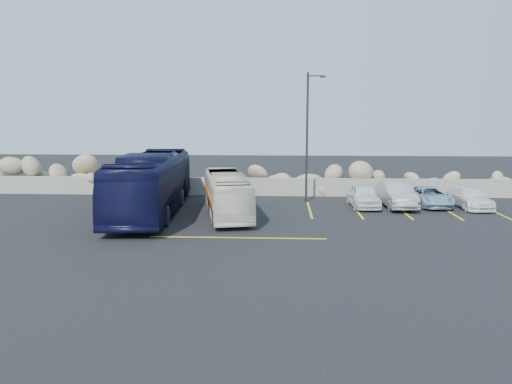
{
  "coord_description": "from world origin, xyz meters",
  "views": [
    {
      "loc": [
        1.0,
        -21.58,
        5.54
      ],
      "look_at": [
        -0.37,
        4.0,
        1.5
      ],
      "focal_mm": 35.0,
      "sensor_mm": 36.0,
      "label": 1
    }
  ],
  "objects_px": {
    "car_b": "(396,195)",
    "lamppost": "(308,134)",
    "car_a": "(363,196)",
    "car_d": "(430,196)",
    "tour_coach": "(152,184)",
    "car_c": "(470,198)",
    "vintage_bus": "(227,194)"
  },
  "relations": [
    {
      "from": "lamppost",
      "to": "car_d",
      "type": "xyz_separation_m",
      "value": [
        7.38,
        -0.84,
        -3.72
      ]
    },
    {
      "from": "car_a",
      "to": "car_d",
      "type": "height_order",
      "value": "car_a"
    },
    {
      "from": "car_a",
      "to": "car_c",
      "type": "relative_size",
      "value": 0.97
    },
    {
      "from": "tour_coach",
      "to": "car_b",
      "type": "distance_m",
      "value": 14.35
    },
    {
      "from": "lamppost",
      "to": "vintage_bus",
      "type": "distance_m",
      "value": 6.95
    },
    {
      "from": "vintage_bus",
      "to": "car_d",
      "type": "distance_m",
      "value": 12.46
    },
    {
      "from": "vintage_bus",
      "to": "car_a",
      "type": "bearing_deg",
      "value": 7.59
    },
    {
      "from": "vintage_bus",
      "to": "car_b",
      "type": "relative_size",
      "value": 1.9
    },
    {
      "from": "car_d",
      "to": "lamppost",
      "type": "bearing_deg",
      "value": 171.09
    },
    {
      "from": "car_a",
      "to": "car_c",
      "type": "xyz_separation_m",
      "value": [
        6.26,
        0.09,
        -0.08
      ]
    },
    {
      "from": "vintage_bus",
      "to": "car_b",
      "type": "bearing_deg",
      "value": 4.25
    },
    {
      "from": "vintage_bus",
      "to": "car_d",
      "type": "relative_size",
      "value": 2.05
    },
    {
      "from": "car_b",
      "to": "lamppost",
      "type": "bearing_deg",
      "value": 163.03
    },
    {
      "from": "car_d",
      "to": "car_b",
      "type": "bearing_deg",
      "value": -168.93
    },
    {
      "from": "tour_coach",
      "to": "car_a",
      "type": "distance_m",
      "value": 12.43
    },
    {
      "from": "lamppost",
      "to": "tour_coach",
      "type": "xyz_separation_m",
      "value": [
        -8.78,
        -4.13,
        -2.6
      ]
    },
    {
      "from": "lamppost",
      "to": "car_b",
      "type": "height_order",
      "value": "lamppost"
    },
    {
      "from": "car_a",
      "to": "tour_coach",
      "type": "bearing_deg",
      "value": -170.15
    },
    {
      "from": "tour_coach",
      "to": "car_a",
      "type": "bearing_deg",
      "value": 8.72
    },
    {
      "from": "lamppost",
      "to": "car_c",
      "type": "xyz_separation_m",
      "value": [
        9.55,
        -1.31,
        -3.71
      ]
    },
    {
      "from": "tour_coach",
      "to": "car_b",
      "type": "bearing_deg",
      "value": 7.19
    },
    {
      "from": "car_a",
      "to": "car_d",
      "type": "bearing_deg",
      "value": 4.94
    },
    {
      "from": "tour_coach",
      "to": "car_c",
      "type": "relative_size",
      "value": 3.02
    },
    {
      "from": "vintage_bus",
      "to": "car_c",
      "type": "xyz_separation_m",
      "value": [
        14.16,
        2.86,
        -0.6
      ]
    },
    {
      "from": "vintage_bus",
      "to": "car_b",
      "type": "height_order",
      "value": "vintage_bus"
    },
    {
      "from": "lamppost",
      "to": "vintage_bus",
      "type": "xyz_separation_m",
      "value": [
        -4.61,
        -4.16,
        -3.12
      ]
    },
    {
      "from": "vintage_bus",
      "to": "car_d",
      "type": "xyz_separation_m",
      "value": [
        11.99,
        3.33,
        -0.61
      ]
    },
    {
      "from": "lamppost",
      "to": "car_b",
      "type": "bearing_deg",
      "value": -14.38
    },
    {
      "from": "tour_coach",
      "to": "car_b",
      "type": "height_order",
      "value": "tour_coach"
    },
    {
      "from": "tour_coach",
      "to": "car_a",
      "type": "height_order",
      "value": "tour_coach"
    },
    {
      "from": "car_a",
      "to": "vintage_bus",
      "type": "bearing_deg",
      "value": -163.63
    },
    {
      "from": "car_b",
      "to": "car_d",
      "type": "height_order",
      "value": "car_b"
    }
  ]
}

